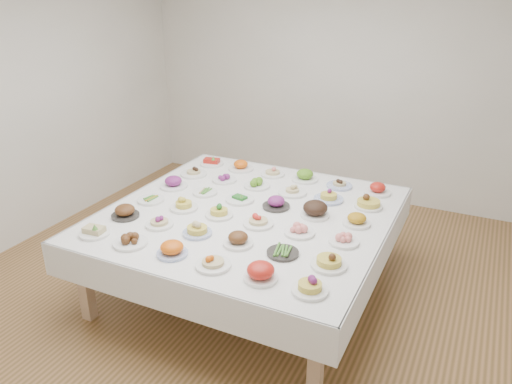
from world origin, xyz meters
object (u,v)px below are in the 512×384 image
at_px(dish_0, 94,229).
at_px(dish_35, 378,187).
at_px(dish_18, 173,180).
at_px(display_table, 248,219).

height_order(dish_0, dish_35, dish_35).
xyz_separation_m(dish_0, dish_35, (1.79, 1.78, 0.01)).
xyz_separation_m(dish_0, dish_18, (-0.00, 1.08, 0.03)).
bearing_deg(dish_35, display_table, -135.46).
height_order(dish_0, dish_18, dish_18).
relative_size(dish_0, dish_18, 0.87).
relative_size(display_table, dish_35, 9.60).
height_order(display_table, dish_35, dish_35).
xyz_separation_m(display_table, dish_0, (-0.89, -0.89, 0.11)).
relative_size(display_table, dish_18, 8.83).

